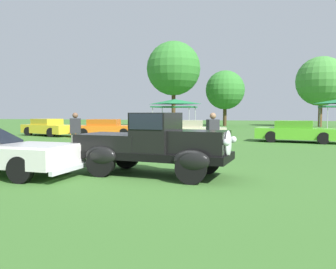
{
  "coord_description": "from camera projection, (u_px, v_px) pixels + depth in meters",
  "views": [
    {
      "loc": [
        2.37,
        -8.6,
        1.72
      ],
      "look_at": [
        -0.22,
        1.77,
        1.0
      ],
      "focal_mm": 35.98,
      "sensor_mm": 36.0,
      "label": 1
    }
  ],
  "objects": [
    {
      "name": "ground_plane",
      "position": [
        160.0,
        176.0,
        9.01
      ],
      "size": [
        120.0,
        120.0,
        0.0
      ],
      "primitive_type": "plane",
      "color": "#386628"
    },
    {
      "name": "feature_pickup_truck",
      "position": [
        154.0,
        143.0,
        9.11
      ],
      "size": [
        4.41,
        2.24,
        1.7
      ],
      "color": "black",
      "rests_on": "ground_plane"
    },
    {
      "name": "neighbor_convertible",
      "position": [
        3.0,
        154.0,
        9.2
      ],
      "size": [
        4.66,
        2.01,
        1.4
      ],
      "color": "silver",
      "rests_on": "ground_plane"
    },
    {
      "name": "show_car_yellow",
      "position": [
        48.0,
        127.0,
        24.17
      ],
      "size": [
        4.43,
        2.86,
        1.22
      ],
      "color": "yellow",
      "rests_on": "ground_plane"
    },
    {
      "name": "show_car_orange",
      "position": [
        106.0,
        128.0,
        22.85
      ],
      "size": [
        4.75,
        2.37,
        1.22
      ],
      "color": "orange",
      "rests_on": "ground_plane"
    },
    {
      "name": "show_car_cream",
      "position": [
        188.0,
        131.0,
        20.08
      ],
      "size": [
        4.58,
        2.07,
        1.22
      ],
      "color": "beige",
      "rests_on": "ground_plane"
    },
    {
      "name": "show_car_lime",
      "position": [
        297.0,
        132.0,
        19.04
      ],
      "size": [
        4.71,
        2.44,
        1.22
      ],
      "color": "#60C62D",
      "rests_on": "ground_plane"
    },
    {
      "name": "spectator_by_row",
      "position": [
        213.0,
        135.0,
        11.6
      ],
      "size": [
        0.47,
        0.43,
        1.69
      ],
      "color": "#383838",
      "rests_on": "ground_plane"
    },
    {
      "name": "spectator_far_side",
      "position": [
        75.0,
        132.0,
        13.43
      ],
      "size": [
        0.46,
        0.37,
        1.69
      ],
      "color": "#9E998E",
      "rests_on": "ground_plane"
    },
    {
      "name": "canopy_tent_left_field",
      "position": [
        175.0,
        103.0,
        26.31
      ],
      "size": [
        3.1,
        3.1,
        2.71
      ],
      "color": "#B7B7BC",
      "rests_on": "ground_plane"
    },
    {
      "name": "treeline_far_left",
      "position": [
        174.0,
        69.0,
        37.19
      ],
      "size": [
        5.95,
        5.95,
        9.48
      ],
      "color": "#47331E",
      "rests_on": "ground_plane"
    },
    {
      "name": "treeline_mid_left",
      "position": [
        225.0,
        90.0,
        40.73
      ],
      "size": [
        4.71,
        4.71,
        6.72
      ],
      "color": "#47331E",
      "rests_on": "ground_plane"
    },
    {
      "name": "treeline_center",
      "position": [
        321.0,
        81.0,
        38.4
      ],
      "size": [
        5.63,
        5.63,
        8.02
      ],
      "color": "brown",
      "rests_on": "ground_plane"
    }
  ]
}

